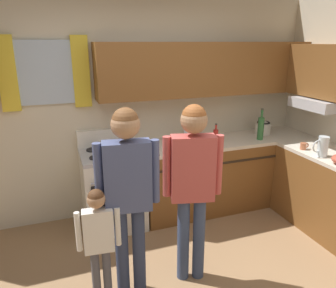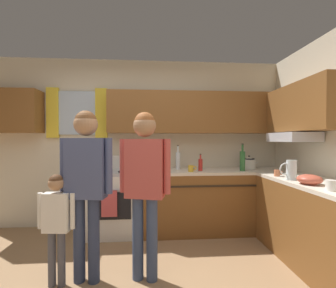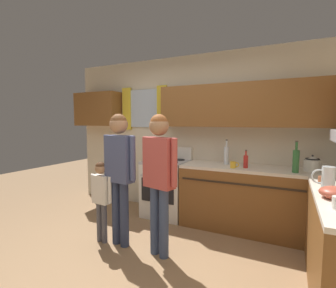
# 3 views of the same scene
# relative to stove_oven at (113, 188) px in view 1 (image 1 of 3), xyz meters

# --- Properties ---
(back_wall_unit) EXTENTS (4.60, 0.42, 2.60)m
(back_wall_unit) POSITION_rel_stove_oven_xyz_m (0.38, 0.28, 1.01)
(back_wall_unit) COLOR beige
(back_wall_unit) RESTS_ON ground
(kitchen_counter_run) EXTENTS (2.24, 2.16, 0.90)m
(kitchen_counter_run) POSITION_rel_stove_oven_xyz_m (1.81, -0.44, -0.02)
(kitchen_counter_run) COLOR brown
(kitchen_counter_run) RESTS_ON ground
(stove_oven) EXTENTS (0.67, 0.67, 1.10)m
(stove_oven) POSITION_rel_stove_oven_xyz_m (0.00, 0.00, 0.00)
(stove_oven) COLOR silver
(stove_oven) RESTS_ON ground
(bottle_tall_clear) EXTENTS (0.07, 0.07, 0.37)m
(bottle_tall_clear) POSITION_rel_stove_oven_xyz_m (0.95, 0.08, 0.57)
(bottle_tall_clear) COLOR silver
(bottle_tall_clear) RESTS_ON kitchen_counter_run
(bottle_sauce_red) EXTENTS (0.06, 0.06, 0.25)m
(bottle_sauce_red) POSITION_rel_stove_oven_xyz_m (1.25, -0.10, 0.53)
(bottle_sauce_red) COLOR red
(bottle_sauce_red) RESTS_ON kitchen_counter_run
(bottle_wine_green) EXTENTS (0.08, 0.08, 0.39)m
(bottle_wine_green) POSITION_rel_stove_oven_xyz_m (1.85, -0.15, 0.58)
(bottle_wine_green) COLOR #2D6633
(bottle_wine_green) RESTS_ON kitchen_counter_run
(cup_terracotta) EXTENTS (0.11, 0.07, 0.08)m
(cup_terracotta) POSITION_rel_stove_oven_xyz_m (2.09, -0.65, 0.47)
(cup_terracotta) COLOR #B76642
(cup_terracotta) RESTS_ON kitchen_counter_run
(mug_mustard_yellow) EXTENTS (0.12, 0.08, 0.09)m
(mug_mustard_yellow) POSITION_rel_stove_oven_xyz_m (1.10, -0.18, 0.48)
(mug_mustard_yellow) COLOR gold
(mug_mustard_yellow) RESTS_ON kitchen_counter_run
(stovetop_kettle) EXTENTS (0.27, 0.20, 0.21)m
(stovetop_kettle) POSITION_rel_stove_oven_xyz_m (2.04, 0.06, 0.53)
(stovetop_kettle) COLOR silver
(stovetop_kettle) RESTS_ON kitchen_counter_run
(water_pitcher) EXTENTS (0.19, 0.11, 0.22)m
(water_pitcher) POSITION_rel_stove_oven_xyz_m (2.10, -0.91, 0.54)
(water_pitcher) COLOR silver
(water_pitcher) RESTS_ON kitchen_counter_run
(adult_holding_child) EXTENTS (0.50, 0.22, 1.62)m
(adult_holding_child) POSITION_rel_stove_oven_xyz_m (-0.07, -1.14, 0.55)
(adult_holding_child) COLOR #2D3856
(adult_holding_child) RESTS_ON ground
(adult_in_plaid) EXTENTS (0.49, 0.24, 1.61)m
(adult_in_plaid) POSITION_rel_stove_oven_xyz_m (0.48, -1.15, 0.55)
(adult_in_plaid) COLOR #38476B
(adult_in_plaid) RESTS_ON ground
(small_child) EXTENTS (0.34, 0.14, 1.03)m
(small_child) POSITION_rel_stove_oven_xyz_m (-0.33, -1.19, 0.18)
(small_child) COLOR #4C4C56
(small_child) RESTS_ON ground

